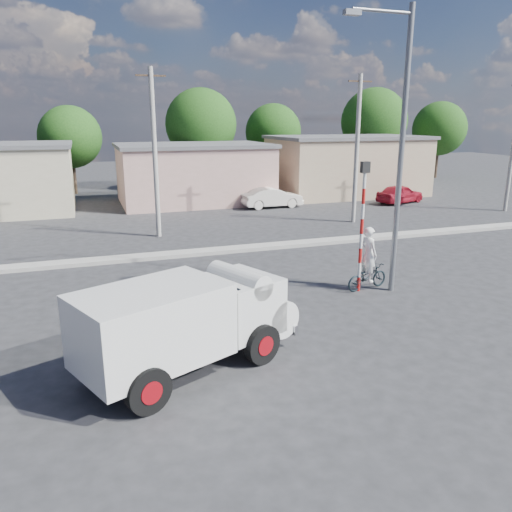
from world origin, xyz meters
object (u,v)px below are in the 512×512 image
object	(u,v)px
truck	(191,320)
streetlight	(398,142)
traffic_pole	(362,216)
car_red	(400,194)
bicycle	(367,277)
car_cream	(272,198)
cyclist	(368,263)

from	to	relation	value
truck	streetlight	distance (m)	8.93
traffic_pole	car_red	bearing A→B (deg)	51.41
truck	traffic_pole	bearing A→B (deg)	4.81
truck	car_red	world-z (taller)	truck
truck	bicycle	xyz separation A→B (m)	(6.87, 3.60, -0.76)
bicycle	truck	bearing A→B (deg)	104.80
bicycle	car_cream	bearing A→B (deg)	-22.43
car_cream	car_red	world-z (taller)	car_cream
car_cream	traffic_pole	bearing A→B (deg)	167.17
car_cream	car_red	xyz separation A→B (m)	(9.08, -1.20, -0.02)
car_cream	bicycle	bearing A→B (deg)	168.35
truck	cyclist	bearing A→B (deg)	4.04
bicycle	car_cream	size ratio (longest dim) A/B	0.42
bicycle	cyclist	size ratio (longest dim) A/B	0.90
bicycle	streetlight	xyz separation A→B (m)	(0.57, -0.38, 4.51)
car_cream	car_red	bearing A→B (deg)	-99.59
truck	car_cream	bearing A→B (deg)	40.69
truck	streetlight	bearing A→B (deg)	-0.22
truck	car_red	bearing A→B (deg)	21.57
traffic_pole	car_cream	bearing A→B (deg)	79.22
car_red	bicycle	bearing A→B (deg)	123.54
car_cream	truck	bearing A→B (deg)	152.23
truck	streetlight	xyz separation A→B (m)	(7.44, 3.22, 3.75)
car_red	traffic_pole	xyz separation A→B (m)	(-12.22, -15.32, 1.95)
streetlight	car_cream	bearing A→B (deg)	82.53
truck	traffic_pole	world-z (taller)	traffic_pole
cyclist	streetlight	size ratio (longest dim) A/B	0.21
car_red	streetlight	xyz separation A→B (m)	(-11.28, -15.62, 4.32)
truck	bicycle	bearing A→B (deg)	4.04
cyclist	car_cream	size ratio (longest dim) A/B	0.47
car_cream	cyclist	bearing A→B (deg)	168.35
cyclist	car_red	xyz separation A→B (m)	(11.86, 15.24, -0.30)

